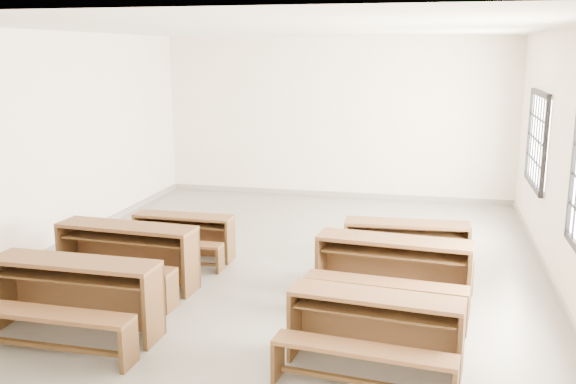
% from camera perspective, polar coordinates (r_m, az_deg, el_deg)
% --- Properties ---
extents(room, '(8.50, 8.50, 3.20)m').
position_cam_1_polar(room, '(8.68, 0.58, 7.36)').
color(room, gray).
rests_on(room, ground).
extents(desk_set_0, '(1.81, 0.96, 0.81)m').
position_cam_1_polar(desk_set_0, '(7.04, -18.58, -8.51)').
color(desk_set_0, brown).
rests_on(desk_set_0, ground).
extents(desk_set_1, '(1.83, 1.03, 0.80)m').
position_cam_1_polar(desk_set_1, '(8.25, -14.29, -5.19)').
color(desk_set_1, brown).
rests_on(desk_set_1, ground).
extents(desk_set_2, '(1.43, 0.74, 0.64)m').
position_cam_1_polar(desk_set_2, '(9.23, -9.35, -3.69)').
color(desk_set_2, brown).
rests_on(desk_set_2, ground).
extents(desk_set_3, '(1.68, 1.00, 0.72)m').
position_cam_1_polar(desk_set_3, '(6.08, 7.63, -11.84)').
color(desk_set_3, brown).
rests_on(desk_set_3, ground).
extents(desk_set_4, '(1.85, 1.08, 0.80)m').
position_cam_1_polar(desk_set_4, '(7.54, 9.26, -6.65)').
color(desk_set_4, brown).
rests_on(desk_set_4, ground).
extents(desk_set_5, '(1.66, 0.92, 0.73)m').
position_cam_1_polar(desk_set_5, '(8.55, 10.46, -4.68)').
color(desk_set_5, brown).
rests_on(desk_set_5, ground).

